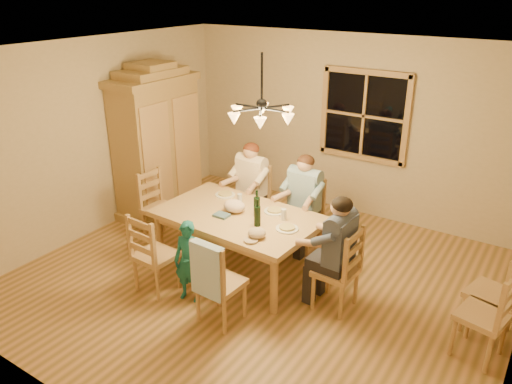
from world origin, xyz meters
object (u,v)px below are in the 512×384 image
Objects in this scene: adult_woman at (251,177)px; chair_near_right at (221,295)px; chandelier at (262,113)px; chair_end_left at (162,219)px; chair_spare_front at (480,329)px; armoire at (158,146)px; adult_slate_man at (338,240)px; chair_near_left at (157,266)px; dining_table at (238,221)px; chair_end_right at (335,283)px; adult_plaid_man at (304,191)px; chair_far_left at (251,212)px; child at (189,262)px; chair_spare_back at (488,306)px; wine_bottle_b at (257,213)px; wine_bottle_a at (257,203)px; chair_far_right at (303,228)px.

chair_near_right is at bearing 117.90° from adult_woman.
chair_end_left is at bearing 175.10° from chandelier.
chair_spare_front is at bearing 91.48° from chair_end_left.
armoire is 2.63× the size of adult_slate_man.
chair_near_left is at bearing 43.26° from chair_end_left.
chair_end_right reaches higher than dining_table.
chair_near_right is at bearing 93.37° from adult_plaid_man.
dining_table is at bearing 117.90° from chair_far_left.
chair_near_right is at bearing -25.70° from child.
chair_near_left is 0.48m from child.
adult_plaid_man is 2.53m from chair_spare_back.
adult_slate_man is at bearing 3.56° from wine_bottle_b.
chair_far_left is at bearing 129.03° from chandelier.
chair_near_right is 1.02× the size of child.
wine_bottle_b is at bearing 129.85° from chair_far_left.
adult_woman reaches higher than chair_spare_back.
dining_table is 2.02× the size of chair_spare_front.
chair_near_left is 2.10m from adult_plaid_man.
wine_bottle_a is 0.33× the size of chair_spare_back.
child is (0.45, 0.06, 0.18)m from chair_near_left.
wine_bottle_a is at bearing 130.45° from chair_far_left.
chair_spare_back is at bearing 11.88° from wine_bottle_b.
chair_spare_back is at bearing -70.05° from chair_end_right.
chair_far_left is 1.02m from adult_plaid_man.
chair_end_left is (-1.79, 1.01, 0.00)m from chair_near_right.
chair_near_right and chair_end_right have the same top height.
chair_end_right is at bearing 153.43° from chair_far_left.
chandelier is 1.57m from adult_slate_man.
adult_plaid_man is at bearing 88.04° from chandelier.
adult_plaid_man is at bearing 76.07° from wine_bottle_a.
adult_slate_man reaches higher than chair_far_left.
chandelier is 3.06m from chair_spare_back.
chair_spare_front is (2.42, -0.93, 0.00)m from chair_far_right.
child is at bearing 120.90° from chair_end_right.
chair_end_right is 1.44m from adult_plaid_man.
adult_slate_man is at bearing -2.83° from dining_table.
wine_bottle_b is at bearing 98.05° from chair_near_right.
chandelier reaches higher than adult_woman.
adult_slate_man is at bearing 14.17° from child.
armoire is at bearing 8.48° from chair_far_left.
chandelier is at bearing 102.99° from chair_spare_front.
chandelier reaches higher than chair_spare_back.
wine_bottle_b is (1.72, -0.19, 0.62)m from chair_end_left.
chair_far_left is at bearing -113.73° from adult_woman.
wine_bottle_a reaches higher than chair_near_right.
chair_spare_back is (0.00, 0.42, 0.00)m from chair_spare_front.
chair_spare_front is (2.45, 0.05, -1.77)m from chandelier.
adult_woman is at bearing 0.00° from adult_plaid_man.
chair_spare_front is 1.00× the size of chair_spare_back.
chair_near_left is 3.61m from chair_spare_back.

